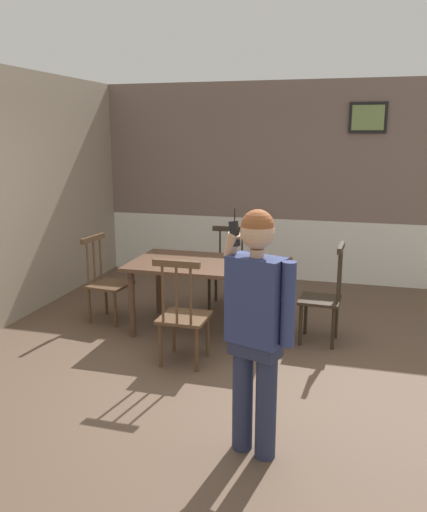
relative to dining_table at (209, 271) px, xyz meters
name	(u,v)px	position (x,y,z in m)	size (l,w,h in m)	color
ground_plane	(212,373)	(0.31, -1.01, -0.68)	(7.44, 7.44, 0.00)	brown
room_back_partition	(274,186)	(0.32, 2.38, 0.69)	(5.21, 0.17, 2.85)	#756056
dining_table	(209,271)	(0.00, 0.00, 0.00)	(1.68, 0.98, 0.77)	#4C3323
chair_near_window	(183,315)	(0.00, -0.88, -0.20)	(0.44, 0.44, 1.04)	#513823
chair_by_doorway	(324,297)	(1.23, 0.00, -0.19)	(0.43, 0.43, 1.05)	#2D2319
chair_at_table_head	(106,282)	(-1.23, 0.01, -0.22)	(0.47, 0.47, 0.99)	#513823
chair_opposite_corner	(228,269)	(0.00, 0.88, -0.21)	(0.50, 0.50, 0.98)	#2D2319
person_figure	(257,321)	(0.92, -2.10, 0.27)	(0.51, 0.30, 1.67)	#282E49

